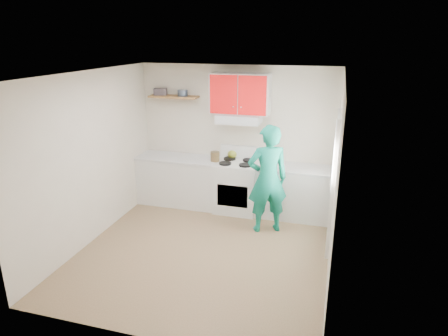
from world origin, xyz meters
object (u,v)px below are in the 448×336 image
(stove, at_px, (237,187))
(tin, at_px, (183,93))
(crock, at_px, (215,157))
(kettle, at_px, (232,154))
(person, at_px, (268,179))

(stove, height_order, tin, tin)
(tin, xyz_separation_m, crock, (0.66, -0.19, -1.10))
(stove, height_order, kettle, kettle)
(stove, relative_size, person, 0.51)
(stove, distance_m, kettle, 0.61)
(person, bearing_deg, stove, -68.65)
(stove, xyz_separation_m, person, (0.66, -0.64, 0.43))
(crock, xyz_separation_m, person, (1.07, -0.61, -0.10))
(stove, height_order, crock, crock)
(crock, bearing_deg, kettle, 47.54)
(kettle, distance_m, crock, 0.37)
(tin, xyz_separation_m, kettle, (0.91, 0.08, -1.10))
(tin, height_order, crock, tin)
(stove, bearing_deg, crock, -175.97)
(tin, bearing_deg, crock, -16.11)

